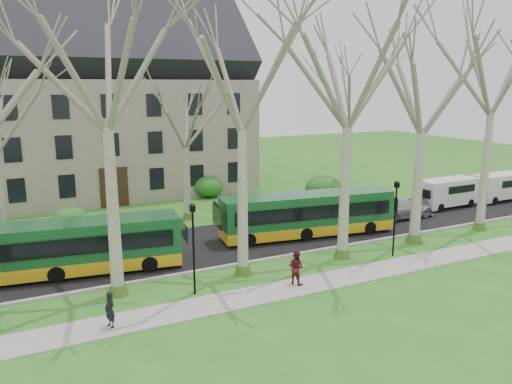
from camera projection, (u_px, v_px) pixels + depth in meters
ground at (294, 267)px, 26.93m from camera, size 120.00×120.00×0.00m
sidewalk at (320, 282)px, 24.74m from camera, size 70.00×2.00×0.06m
road at (250, 239)px, 31.74m from camera, size 80.00×8.00×0.06m
curb at (280, 257)px, 28.23m from camera, size 80.00×0.25×0.14m
building at (96, 103)px, 43.61m from camera, size 26.50×12.20×16.00m
tree_row_verge at (293, 137)px, 25.71m from camera, size 49.00×7.00×14.00m
tree_row_far at (198, 138)px, 34.70m from camera, size 33.00×7.00×12.00m
lamp_row at (305, 226)px, 25.51m from camera, size 36.22×0.22×4.30m
hedges at (143, 203)px, 36.94m from camera, size 30.60×8.60×2.00m
bus_lead at (68, 247)px, 25.53m from camera, size 11.55×3.88×2.83m
bus_follow at (308, 214)px, 32.08m from camera, size 11.54×3.88×2.83m
sedan at (400, 207)px, 36.43m from camera, size 5.30×2.17×1.53m
van_a at (448, 193)px, 39.48m from camera, size 5.24×2.00×2.27m
van_b at (500, 187)px, 41.79m from camera, size 5.20×1.93×2.26m
pedestrian_a at (110, 310)px, 20.00m from camera, size 0.54×0.64×1.50m
pedestrian_b at (296, 267)px, 24.33m from camera, size 0.95×1.02×1.68m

